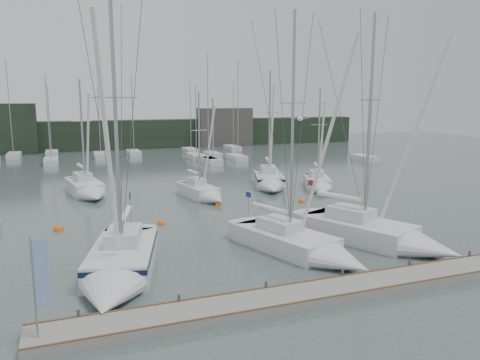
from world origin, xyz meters
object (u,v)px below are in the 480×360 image
(sailboat_mid_b, at_px, (88,190))
(dock_banner, at_px, (39,278))
(sailboat_mid_c, at_px, (205,194))
(sailboat_mid_d, at_px, (270,182))
(sailboat_near_center, at_px, (310,249))
(sailboat_mid_e, at_px, (319,185))
(sailboat_near_right, at_px, (388,237))
(buoy_c, at_px, (59,230))
(buoy_d, at_px, (302,202))
(buoy_a, at_px, (161,224))
(sailboat_near_left, at_px, (118,270))
(buoy_b, at_px, (218,205))

(sailboat_mid_b, height_order, dock_banner, sailboat_mid_b)
(sailboat_mid_c, height_order, sailboat_mid_d, sailboat_mid_d)
(dock_banner, bearing_deg, sailboat_near_center, 27.73)
(sailboat_mid_c, bearing_deg, sailboat_mid_e, -9.62)
(sailboat_near_right, relative_size, sailboat_mid_c, 1.48)
(sailboat_near_center, xyz_separation_m, dock_banner, (-13.64, -5.08, 2.10))
(sailboat_mid_c, relative_size, buoy_c, 14.56)
(sailboat_near_right, relative_size, buoy_d, 24.40)
(sailboat_mid_c, height_order, buoy_a, sailboat_mid_c)
(sailboat_near_right, relative_size, sailboat_mid_e, 1.41)
(sailboat_near_center, relative_size, buoy_c, 21.21)
(sailboat_near_right, bearing_deg, buoy_d, 61.39)
(sailboat_near_right, bearing_deg, buoy_a, 115.46)
(sailboat_near_left, height_order, buoy_b, sailboat_near_left)
(sailboat_near_left, relative_size, sailboat_near_center, 1.03)
(sailboat_mid_c, height_order, buoy_c, sailboat_mid_c)
(sailboat_near_left, xyz_separation_m, sailboat_mid_c, (9.26, 16.60, -0.12))
(sailboat_mid_d, xyz_separation_m, buoy_a, (-12.74, -9.36, -0.62))
(sailboat_near_center, xyz_separation_m, sailboat_mid_e, (10.35, 16.82, 0.00))
(sailboat_mid_c, height_order, dock_banner, sailboat_mid_c)
(buoy_c, bearing_deg, sailboat_mid_d, 23.55)
(sailboat_near_center, relative_size, sailboat_mid_e, 1.39)
(sailboat_near_left, xyz_separation_m, sailboat_mid_e, (20.80, 16.66, -0.11))
(buoy_c, bearing_deg, buoy_d, 5.73)
(sailboat_near_left, distance_m, sailboat_mid_e, 26.65)
(sailboat_near_right, xyz_separation_m, buoy_b, (-6.12, 14.08, -0.59))
(sailboat_near_right, distance_m, sailboat_mid_e, 17.51)
(sailboat_mid_e, height_order, buoy_b, sailboat_mid_e)
(sailboat_mid_d, height_order, buoy_a, sailboat_mid_d)
(buoy_b, height_order, buoy_c, buoy_c)
(sailboat_near_right, xyz_separation_m, buoy_c, (-18.55, 10.90, -0.59))
(sailboat_mid_d, distance_m, sailboat_mid_e, 4.80)
(sailboat_mid_d, relative_size, buoy_a, 22.58)
(sailboat_near_left, relative_size, sailboat_mid_d, 1.21)
(sailboat_mid_b, relative_size, sailboat_mid_c, 1.13)
(sailboat_near_left, distance_m, sailboat_near_center, 10.45)
(sailboat_mid_c, bearing_deg, sailboat_mid_b, 142.50)
(sailboat_mid_b, height_order, buoy_b, sailboat_mid_b)
(sailboat_near_left, xyz_separation_m, buoy_c, (-2.77, 10.78, -0.63))
(buoy_b, xyz_separation_m, dock_banner, (-12.85, -19.20, 2.61))
(buoy_b, distance_m, buoy_d, 7.29)
(buoy_a, height_order, buoy_c, buoy_c)
(buoy_a, bearing_deg, sailboat_near_left, -112.24)
(buoy_b, bearing_deg, sailboat_mid_e, 13.63)
(sailboat_near_left, relative_size, buoy_a, 27.31)
(dock_banner, distance_m, buoy_d, 27.06)
(buoy_b, bearing_deg, buoy_d, -9.51)
(buoy_b, relative_size, dock_banner, 0.14)
(sailboat_near_right, distance_m, buoy_b, 15.36)
(sailboat_near_left, bearing_deg, buoy_a, 82.37)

